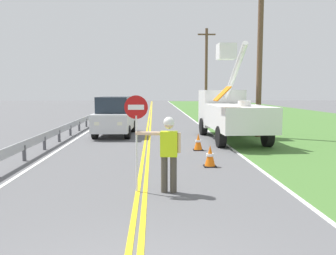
% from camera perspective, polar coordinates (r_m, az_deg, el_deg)
% --- Properties ---
extents(grass_verge_right, '(16.00, 110.00, 0.01)m').
position_cam_1_polar(grass_verge_right, '(26.22, 23.14, 0.23)').
color(grass_verge_right, '#477533').
rests_on(grass_verge_right, ground).
extents(centerline_yellow_left, '(0.11, 110.00, 0.01)m').
position_cam_1_polar(centerline_yellow_left, '(23.66, -3.33, 0.13)').
color(centerline_yellow_left, yellow).
rests_on(centerline_yellow_left, ground).
extents(centerline_yellow_right, '(0.11, 110.00, 0.01)m').
position_cam_1_polar(centerline_yellow_right, '(23.66, -2.89, 0.13)').
color(centerline_yellow_right, yellow).
rests_on(centerline_yellow_right, ground).
extents(edge_line_right, '(0.12, 110.00, 0.01)m').
position_cam_1_polar(edge_line_right, '(23.89, 5.55, 0.17)').
color(edge_line_right, silver).
rests_on(edge_line_right, ground).
extents(edge_line_left, '(0.12, 110.00, 0.01)m').
position_cam_1_polar(edge_line_left, '(23.98, -11.75, 0.09)').
color(edge_line_left, silver).
rests_on(edge_line_left, ground).
extents(flagger_worker, '(1.08, 0.29, 1.83)m').
position_cam_1_polar(flagger_worker, '(8.38, 0.07, -3.59)').
color(flagger_worker, '#474238').
rests_on(flagger_worker, ground).
extents(stop_sign_paddle, '(0.56, 0.04, 2.33)m').
position_cam_1_polar(stop_sign_paddle, '(8.39, -5.18, 0.96)').
color(stop_sign_paddle, silver).
rests_on(stop_sign_paddle, ground).
extents(utility_bucket_truck, '(2.67, 6.88, 4.85)m').
position_cam_1_polar(utility_bucket_truck, '(17.90, 9.99, 2.59)').
color(utility_bucket_truck, white).
rests_on(utility_bucket_truck, ground).
extents(oncoming_suv_nearest, '(2.05, 4.66, 2.10)m').
position_cam_1_polar(oncoming_suv_nearest, '(19.34, -8.59, 1.88)').
color(oncoming_suv_nearest, silver).
rests_on(oncoming_suv_nearest, ground).
extents(utility_pole_near, '(1.80, 0.28, 8.61)m').
position_cam_1_polar(utility_pole_near, '(19.16, 14.67, 11.99)').
color(utility_pole_near, brown).
rests_on(utility_pole_near, ground).
extents(utility_pole_mid, '(1.80, 0.28, 8.66)m').
position_cam_1_polar(utility_pole_mid, '(36.56, 6.22, 9.27)').
color(utility_pole_mid, brown).
rests_on(utility_pole_mid, ground).
extents(traffic_cone_lead, '(0.40, 0.40, 0.70)m').
position_cam_1_polar(traffic_cone_lead, '(11.40, 6.83, -4.66)').
color(traffic_cone_lead, orange).
rests_on(traffic_cone_lead, ground).
extents(traffic_cone_mid, '(0.40, 0.40, 0.70)m').
position_cam_1_polar(traffic_cone_mid, '(14.43, 4.92, -2.38)').
color(traffic_cone_mid, orange).
rests_on(traffic_cone_mid, ground).
extents(guardrail_left_shoulder, '(0.10, 32.00, 0.71)m').
position_cam_1_polar(guardrail_left_shoulder, '(20.83, -14.86, 0.55)').
color(guardrail_left_shoulder, '#9EA0A3').
rests_on(guardrail_left_shoulder, ground).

